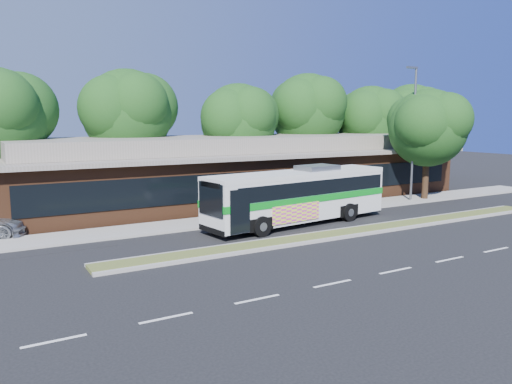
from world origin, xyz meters
TOP-DOWN VIEW (x-y plane):
  - ground at (0.00, 0.00)m, footprint 120.00×120.00m
  - median_strip at (0.00, 0.60)m, footprint 26.00×1.10m
  - sidewalk at (0.00, 6.40)m, footprint 44.00×2.60m
  - plaza_building at (0.00, 12.99)m, footprint 33.20×11.20m
  - lamp_post at (9.56, 6.00)m, footprint 0.93×0.18m
  - tree_bg_a at (-14.58, 15.14)m, footprint 6.47×5.80m
  - tree_bg_b at (-6.57, 16.14)m, footprint 6.69×6.00m
  - tree_bg_c at (1.40, 15.13)m, footprint 6.24×5.60m
  - tree_bg_d at (8.45, 16.15)m, footprint 6.91×6.20m
  - tree_bg_e at (14.42, 15.14)m, footprint 6.47×5.80m
  - tree_bg_f at (20.43, 16.14)m, footprint 6.69×6.00m
  - transit_bus at (-1.28, 3.80)m, footprint 11.29×3.75m
  - sidewalk_tree at (11.39, 6.15)m, footprint 5.95×5.33m

SIDE VIEW (x-z plane):
  - ground at x=0.00m, z-range 0.00..0.00m
  - sidewalk at x=0.00m, z-range 0.00..0.12m
  - median_strip at x=0.00m, z-range 0.00..0.15m
  - transit_bus at x=-1.28m, z-range 0.18..3.29m
  - plaza_building at x=0.00m, z-range -0.10..4.35m
  - lamp_post at x=9.56m, z-range 0.37..9.44m
  - sidewalk_tree at x=11.39m, z-range 1.31..9.01m
  - tree_bg_c at x=1.40m, z-range 1.46..9.72m
  - tree_bg_e at x=14.42m, z-range 1.49..10.00m
  - tree_bg_a at x=-14.58m, z-range 1.55..10.18m
  - tree_bg_f at x=20.43m, z-range 1.60..10.52m
  - tree_bg_b at x=-6.57m, z-range 1.64..10.64m
  - tree_bg_d at x=8.45m, z-range 1.73..11.10m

